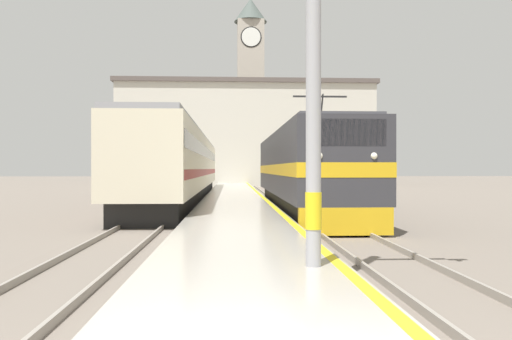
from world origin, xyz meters
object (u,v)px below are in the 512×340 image
Objects in this scene: locomotive_train at (303,170)px; passenger_train at (184,166)px; clock_tower at (251,85)px; catenary_mast at (318,36)px.

passenger_train is (-6.32, 9.20, 0.29)m from locomotive_train.
locomotive_train is at bearing -89.32° from clock_tower.
locomotive_train is 0.67× the size of clock_tower.
catenary_mast is at bearing -79.68° from passenger_train.
locomotive_train is at bearing 82.62° from catenary_mast.
passenger_train is 1.24× the size of clock_tower.
catenary_mast is 62.92m from clock_tower.
clock_tower is at bearing 90.68° from locomotive_train.
clock_tower reaches higher than passenger_train.
passenger_train is at bearing 124.47° from locomotive_train.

